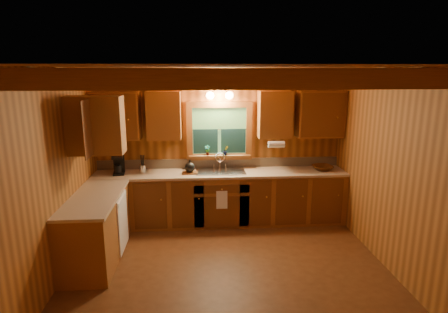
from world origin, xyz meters
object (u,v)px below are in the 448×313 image
coffee_maker (119,165)px  sink (220,174)px  wicker_basket (322,168)px  cutting_board (190,173)px

coffee_maker → sink: bearing=-7.2°
wicker_basket → cutting_board: bearing=-179.0°
sink → wicker_basket: sink is taller
sink → wicker_basket: size_ratio=2.44×
coffee_maker → wicker_basket: (3.42, -0.02, -0.11)m
cutting_board → wicker_basket: (2.25, 0.04, 0.03)m
sink → cutting_board: (-0.51, -0.07, 0.06)m
sink → coffee_maker: coffee_maker is taller
wicker_basket → coffee_maker: bearing=179.7°
coffee_maker → wicker_basket: 3.42m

